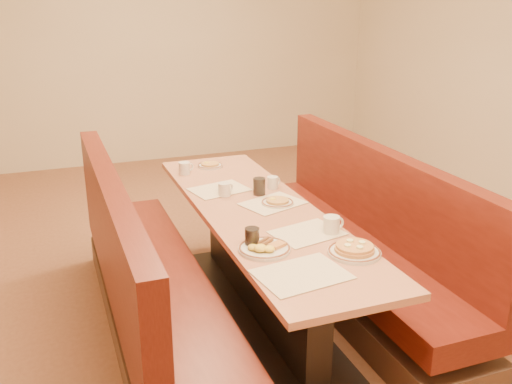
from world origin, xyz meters
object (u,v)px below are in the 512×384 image
object	(u,v)px
booth_left	(146,286)
coffee_mug_d	(185,168)
coffee_mug_a	(332,225)
soda_tumbler_near	(252,238)
soda_tumbler_mid	(259,186)
eggs_plate	(264,248)
diner_table	(259,264)
booth_right	(358,249)
coffee_mug_c	(273,182)
coffee_mug_b	(225,189)
pancake_plate	(354,250)

from	to	relation	value
booth_left	coffee_mug_d	bearing A→B (deg)	61.70
booth_left	coffee_mug_a	bearing A→B (deg)	-26.12
soda_tumbler_near	soda_tumbler_mid	size ratio (longest dim) A/B	0.94
eggs_plate	soda_tumbler_near	size ratio (longest dim) A/B	2.58
diner_table	booth_right	bearing A→B (deg)	0.00
booth_left	soda_tumbler_near	bearing A→B (deg)	-44.72
eggs_plate	soda_tumbler_mid	world-z (taller)	soda_tumbler_mid
diner_table	coffee_mug_d	xyz separation A→B (m)	(-0.25, 0.90, 0.42)
coffee_mug_a	soda_tumbler_mid	size ratio (longest dim) A/B	1.16
diner_table	booth_right	world-z (taller)	booth_right
coffee_mug_a	coffee_mug_c	xyz separation A→B (m)	(-0.01, 0.84, -0.01)
eggs_plate	soda_tumbler_mid	size ratio (longest dim) A/B	2.42
booth_right	coffee_mug_c	world-z (taller)	booth_right
booth_left	booth_right	xyz separation A→B (m)	(1.46, 0.00, 0.00)
diner_table	coffee_mug_c	bearing A→B (deg)	56.35
coffee_mug_d	eggs_plate	bearing A→B (deg)	-101.70
coffee_mug_a	coffee_mug_b	bearing A→B (deg)	106.32
pancake_plate	coffee_mug_a	xyz separation A→B (m)	(0.02, 0.28, 0.03)
coffee_mug_c	coffee_mug_d	bearing A→B (deg)	113.14
eggs_plate	coffee_mug_a	world-z (taller)	coffee_mug_a
booth_left	pancake_plate	world-z (taller)	booth_left
coffee_mug_d	soda_tumbler_near	size ratio (longest dim) A/B	1.10
booth_left	coffee_mug_a	distance (m)	1.18
coffee_mug_c	soda_tumbler_mid	size ratio (longest dim) A/B	0.94
coffee_mug_a	coffee_mug_d	xyz separation A→B (m)	(-0.50, 1.38, -0.01)
soda_tumbler_mid	coffee_mug_b	bearing A→B (deg)	164.82
pancake_plate	coffee_mug_b	size ratio (longest dim) A/B	2.42
diner_table	pancake_plate	bearing A→B (deg)	-73.10
booth_right	booth_left	bearing A→B (deg)	180.00
booth_left	diner_table	bearing A→B (deg)	0.00
booth_right	coffee_mug_b	bearing A→B (deg)	158.73
booth_left	pancake_plate	size ratio (longest dim) A/B	9.07
diner_table	coffee_mug_c	size ratio (longest dim) A/B	23.34
diner_table	coffee_mug_a	distance (m)	0.69
diner_table	booth_left	bearing A→B (deg)	180.00
diner_table	coffee_mug_b	xyz separation A→B (m)	(-0.12, 0.33, 0.42)
eggs_plate	coffee_mug_c	size ratio (longest dim) A/B	2.58
eggs_plate	booth_left	bearing A→B (deg)	133.79
diner_table	coffee_mug_a	size ratio (longest dim) A/B	18.90
diner_table	coffee_mug_a	world-z (taller)	coffee_mug_a
coffee_mug_b	soda_tumbler_mid	xyz separation A→B (m)	(0.22, -0.06, 0.01)
coffee_mug_b	coffee_mug_d	xyz separation A→B (m)	(-0.13, 0.57, 0.00)
eggs_plate	coffee_mug_b	size ratio (longest dim) A/B	2.42
booth_left	coffee_mug_d	distance (m)	1.11
eggs_plate	coffee_mug_c	xyz separation A→B (m)	(0.43, 0.93, 0.03)
diner_table	pancake_plate	distance (m)	0.89
booth_right	coffee_mug_b	xyz separation A→B (m)	(-0.85, 0.33, 0.43)
coffee_mug_d	soda_tumbler_near	bearing A→B (deg)	-103.32
pancake_plate	soda_tumbler_near	world-z (taller)	soda_tumbler_near
booth_left	coffee_mug_c	distance (m)	1.12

